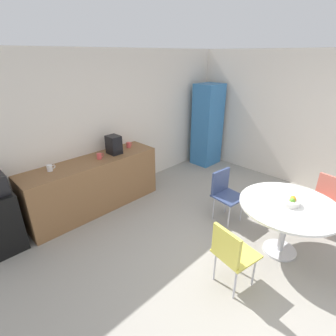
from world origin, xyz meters
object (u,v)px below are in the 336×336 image
(locker_cabinet, at_px, (207,125))
(coffee_maker, at_px, (114,145))
(mug_red, at_px, (50,168))
(chair_coral, at_px, (325,196))
(chair_yellow, at_px, (231,251))
(mug_white, at_px, (99,156))
(fruit_bowl, at_px, (290,202))
(mug_green, at_px, (129,145))
(chair_navy, at_px, (224,190))
(round_table, at_px, (288,212))

(locker_cabinet, distance_m, coffee_maker, 2.57)
(mug_red, bearing_deg, chair_coral, -46.73)
(chair_coral, xyz_separation_m, coffee_maker, (-1.75, 2.96, 0.54))
(chair_yellow, relative_size, mug_white, 6.43)
(chair_yellow, bearing_deg, chair_coral, -10.44)
(chair_yellow, relative_size, fruit_bowl, 3.44)
(locker_cabinet, bearing_deg, coffee_maker, 177.76)
(mug_green, relative_size, coffee_maker, 0.40)
(chair_yellow, bearing_deg, chair_navy, 36.30)
(chair_coral, distance_m, chair_navy, 1.51)
(round_table, distance_m, chair_coral, 1.04)
(mug_white, bearing_deg, fruit_bowl, -69.21)
(chair_yellow, xyz_separation_m, coffee_maker, (0.29, 2.58, 0.54))
(mug_white, height_order, mug_green, same)
(round_table, xyz_separation_m, mug_white, (-1.05, 2.75, 0.31))
(round_table, distance_m, chair_yellow, 1.04)
(locker_cabinet, distance_m, mug_white, 2.88)
(mug_white, distance_m, mug_red, 0.79)
(chair_coral, height_order, chair_navy, same)
(locker_cabinet, xyz_separation_m, mug_white, (-2.88, 0.07, 0.00))
(round_table, bearing_deg, chair_yellow, 169.14)
(round_table, height_order, mug_red, mug_red)
(round_table, relative_size, mug_red, 9.59)
(round_table, xyz_separation_m, chair_coral, (1.02, -0.18, -0.12))
(chair_navy, relative_size, fruit_bowl, 3.44)
(locker_cabinet, xyz_separation_m, chair_coral, (-0.81, -2.86, -0.42))
(fruit_bowl, distance_m, coffee_maker, 2.88)
(chair_yellow, bearing_deg, mug_green, 76.08)
(fruit_bowl, bearing_deg, locker_cabinet, 55.56)
(round_table, relative_size, chair_navy, 1.49)
(chair_navy, height_order, mug_red, mug_red)
(locker_cabinet, xyz_separation_m, mug_green, (-2.19, 0.18, 0.00))
(locker_cabinet, bearing_deg, chair_yellow, -138.93)
(coffee_maker, bearing_deg, chair_yellow, -96.36)
(round_table, relative_size, mug_green, 9.59)
(chair_navy, bearing_deg, chair_yellow, -143.70)
(fruit_bowl, bearing_deg, coffee_maker, 104.61)
(chair_yellow, height_order, mug_red, mug_red)
(fruit_bowl, relative_size, mug_green, 1.87)
(fruit_bowl, bearing_deg, mug_white, 110.79)
(chair_navy, distance_m, mug_white, 2.12)
(chair_yellow, relative_size, mug_green, 6.43)
(chair_yellow, height_order, mug_green, mug_green)
(chair_navy, bearing_deg, locker_cabinet, 43.89)
(chair_yellow, distance_m, chair_navy, 1.41)
(fruit_bowl, xyz_separation_m, mug_green, (-0.35, 2.86, 0.15))
(round_table, relative_size, fruit_bowl, 5.12)
(coffee_maker, bearing_deg, mug_red, 176.42)
(mug_white, distance_m, coffee_maker, 0.34)
(chair_yellow, xyz_separation_m, mug_red, (-0.81, 2.65, 0.43))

